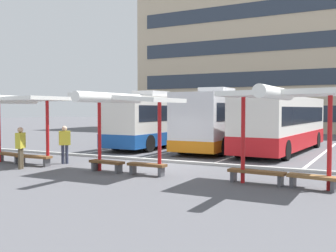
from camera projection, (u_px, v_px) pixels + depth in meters
The scene contains 21 objects.
ground_plane at pixel (156, 165), 17.57m from camera, with size 160.00×160.00×0.00m, color #515156.
terminal_building at pixel (296, 34), 45.24m from camera, with size 35.50×10.81×24.60m.
coach_bus_0 at pixel (161, 121), 26.44m from camera, with size 2.69×10.23×3.60m.
coach_bus_1 at pixel (224, 121), 24.63m from camera, with size 2.76×10.56×3.71m.
coach_bus_2 at pixel (282, 124), 22.94m from camera, with size 3.20×10.85×3.50m.
lane_stripe_0 at pixel (144, 144), 27.93m from camera, with size 0.16×14.00×0.01m, color white.
lane_stripe_1 at pixel (195, 147), 26.09m from camera, with size 0.16×14.00×0.01m, color white.
lane_stripe_2 at pixel (254, 150), 24.25m from camera, with size 0.16×14.00×0.01m, color white.
lane_stripe_3 at pixel (323, 153), 22.41m from camera, with size 0.16×14.00×0.01m, color white.
waiting_shelter_0 at pixel (17, 101), 17.72m from camera, with size 4.07×4.66×3.07m.
bench_0 at pixel (9, 155), 18.49m from camera, with size 1.83×0.66×0.45m.
bench_1 at pixel (34, 158), 17.48m from camera, with size 1.74×0.54×0.45m.
waiting_shelter_1 at pixel (124, 100), 15.12m from camera, with size 3.77×4.31×3.12m.
bench_2 at pixel (107, 164), 15.72m from camera, with size 1.53×0.53×0.45m.
bench_3 at pixel (147, 167), 14.94m from camera, with size 1.53×0.45×0.45m.
waiting_shelter_2 at pixel (283, 96), 12.46m from camera, with size 3.71×4.45×3.13m.
bench_4 at pixel (256, 174), 13.26m from camera, with size 1.94×0.54×0.45m.
bench_5 at pixel (313, 179), 12.29m from camera, with size 1.57×0.62×0.45m.
platform_kerb at pixel (168, 161), 18.56m from camera, with size 44.00×0.24×0.12m, color #ADADA8.
waiting_passenger_0 at pixel (65, 142), 18.07m from camera, with size 0.49×0.52×1.72m.
waiting_passenger_1 at pixel (21, 145), 16.48m from camera, with size 0.39×0.55×1.74m.
Camera 1 is at (8.65, -15.19, 2.50)m, focal length 42.74 mm.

